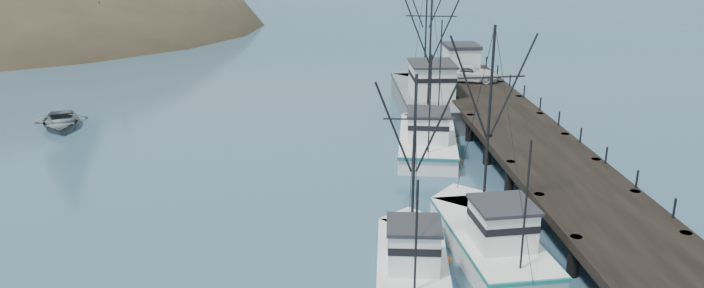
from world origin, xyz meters
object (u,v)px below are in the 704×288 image
object	(u,v)px
pier	(527,139)
trawler_mid	(412,260)
trawler_near	(489,237)
pier_shed	(461,59)
motorboat	(61,127)
pickup_truck	(470,73)
work_vessel	(427,96)
trawler_far	(427,138)

from	to	relation	value
pier	trawler_mid	size ratio (longest dim) A/B	4.54
trawler_near	trawler_mid	world-z (taller)	trawler_near
trawler_near	pier_shed	size ratio (longest dim) A/B	3.57
trawler_near	motorboat	bearing A→B (deg)	140.19
pier	trawler_near	world-z (taller)	trawler_near
pier_shed	pickup_truck	size ratio (longest dim) A/B	0.65
trawler_mid	pier_shed	world-z (taller)	trawler_mid
pickup_truck	motorboat	world-z (taller)	pickup_truck
trawler_near	pier	bearing A→B (deg)	64.68
pickup_truck	motorboat	xyz separation A→B (m)	(-33.69, -4.54, -2.69)
pier_shed	work_vessel	bearing A→B (deg)	-130.59
trawler_near	motorboat	world-z (taller)	trawler_near
pickup_truck	motorboat	distance (m)	34.10
pier_shed	motorboat	bearing A→B (deg)	-168.06
pickup_truck	work_vessel	bearing A→B (deg)	129.94
trawler_near	trawler_mid	distance (m)	4.66
pier_shed	trawler_near	bearing A→B (deg)	-100.33
trawler_mid	pier_shed	distance (m)	34.00
trawler_mid	pier_shed	size ratio (longest dim) A/B	3.03
pier	trawler_near	distance (m)	13.74
work_vessel	pickup_truck	bearing A→B (deg)	26.50
trawler_near	pier_shed	xyz separation A→B (m)	(5.54, 30.40, 2.60)
pickup_truck	pier_shed	bearing A→B (deg)	17.42
pier	work_vessel	world-z (taller)	work_vessel
trawler_far	motorboat	size ratio (longest dim) A/B	2.12
pier	work_vessel	distance (m)	14.07
trawler_near	work_vessel	distance (m)	25.85
pier	pickup_truck	size ratio (longest dim) A/B	8.91
pickup_truck	trawler_near	bearing A→B (deg)	-178.17
trawler_mid	trawler_far	xyz separation A→B (m)	(3.99, 17.82, 0.00)
trawler_far	pickup_truck	bearing A→B (deg)	64.02
trawler_mid	work_vessel	world-z (taller)	work_vessel
pier	trawler_far	size ratio (longest dim) A/B	3.58
pier_shed	trawler_mid	bearing A→B (deg)	-106.65
pier	work_vessel	size ratio (longest dim) A/B	2.75
trawler_far	trawler_mid	bearing A→B (deg)	-102.62
trawler_far	pickup_truck	distance (m)	13.60
trawler_mid	pickup_truck	size ratio (longest dim) A/B	1.97
pier	motorboat	size ratio (longest dim) A/B	7.58
trawler_far	work_vessel	distance (m)	10.22
pickup_truck	motorboat	size ratio (longest dim) A/B	0.85
pier	pier_shed	world-z (taller)	pier_shed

